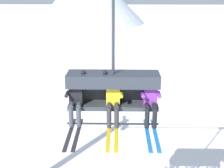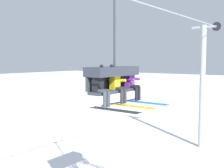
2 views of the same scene
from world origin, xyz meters
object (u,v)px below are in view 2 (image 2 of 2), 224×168
skier_black (101,86)px  skier_purple (133,83)px  chairlift_chair (113,75)px  skier_yellow (118,84)px  lift_tower_far (203,84)px

skier_black → skier_purple: skier_black is taller
chairlift_chair → skier_yellow: size_ratio=2.08×
chairlift_chair → lift_tower_far: bearing=3.7°
skier_black → skier_yellow: same height
skier_black → lift_tower_far: bearing=4.5°
chairlift_chair → skier_black: size_ratio=2.08×
skier_black → skier_yellow: size_ratio=1.00×
skier_purple → skier_yellow: bearing=179.6°
lift_tower_far → skier_purple: size_ratio=4.85×
skier_black → skier_yellow: (0.88, 0.00, 0.00)m
skier_yellow → skier_purple: skier_yellow is taller
lift_tower_far → skier_yellow: 10.97m
chairlift_chair → skier_purple: bearing=-14.0°
skier_yellow → skier_purple: 0.89m
chairlift_chair → skier_purple: 0.96m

